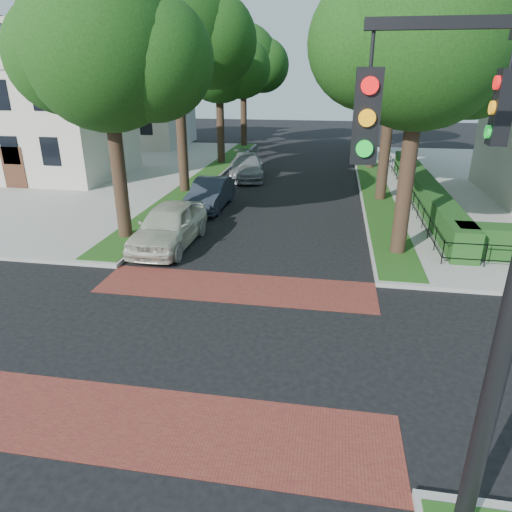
% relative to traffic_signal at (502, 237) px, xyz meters
% --- Properties ---
extents(ground, '(120.00, 120.00, 0.00)m').
position_rel_traffic_signal_xyz_m(ground, '(-4.89, 4.41, -4.71)').
color(ground, black).
rests_on(ground, ground).
extents(sidewalk_nw, '(30.00, 30.00, 0.15)m').
position_rel_traffic_signal_xyz_m(sidewalk_nw, '(-24.39, 23.41, -4.63)').
color(sidewalk_nw, gray).
rests_on(sidewalk_nw, ground).
extents(crosswalk_far, '(9.00, 2.20, 0.01)m').
position_rel_traffic_signal_xyz_m(crosswalk_far, '(-4.89, 7.61, -4.70)').
color(crosswalk_far, maroon).
rests_on(crosswalk_far, ground).
extents(crosswalk_near, '(9.00, 2.20, 0.01)m').
position_rel_traffic_signal_xyz_m(crosswalk_near, '(-4.89, 1.21, -4.70)').
color(crosswalk_near, maroon).
rests_on(crosswalk_near, ground).
extents(grass_strip_ne, '(1.60, 29.80, 0.02)m').
position_rel_traffic_signal_xyz_m(grass_strip_ne, '(0.51, 23.51, -4.55)').
color(grass_strip_ne, '#1B4814').
rests_on(grass_strip_ne, sidewalk_ne).
extents(grass_strip_nw, '(1.60, 29.80, 0.02)m').
position_rel_traffic_signal_xyz_m(grass_strip_nw, '(-10.29, 23.51, -4.55)').
color(grass_strip_nw, '#1B4814').
rests_on(grass_strip_nw, sidewalk_nw).
extents(tree_right_near, '(7.75, 6.67, 10.66)m').
position_rel_traffic_signal_xyz_m(tree_right_near, '(0.72, 11.65, 2.92)').
color(tree_right_near, black).
rests_on(tree_right_near, sidewalk_ne).
extents(tree_right_mid, '(8.25, 7.09, 11.22)m').
position_rel_traffic_signal_xyz_m(tree_right_mid, '(0.72, 19.66, 3.28)').
color(tree_right_mid, black).
rests_on(tree_right_mid, sidewalk_ne).
extents(tree_right_far, '(7.25, 6.23, 9.74)m').
position_rel_traffic_signal_xyz_m(tree_right_far, '(0.71, 28.64, 2.20)').
color(tree_right_far, black).
rests_on(tree_right_far, sidewalk_ne).
extents(tree_right_back, '(7.50, 6.45, 10.20)m').
position_rel_traffic_signal_xyz_m(tree_right_back, '(0.72, 37.64, 2.56)').
color(tree_right_back, black).
rests_on(tree_right_back, sidewalk_ne).
extents(tree_left_near, '(7.50, 6.45, 10.20)m').
position_rel_traffic_signal_xyz_m(tree_left_near, '(-10.28, 11.64, 2.56)').
color(tree_left_near, black).
rests_on(tree_left_near, sidewalk_nw).
extents(tree_left_mid, '(8.00, 6.88, 11.48)m').
position_rel_traffic_signal_xyz_m(tree_left_mid, '(-10.28, 19.66, 3.64)').
color(tree_left_mid, black).
rests_on(tree_left_mid, sidewalk_nw).
extents(tree_left_far, '(7.00, 6.02, 9.86)m').
position_rel_traffic_signal_xyz_m(tree_left_far, '(-10.29, 28.63, 2.41)').
color(tree_left_far, black).
rests_on(tree_left_far, sidewalk_nw).
extents(tree_left_back, '(7.75, 6.66, 10.44)m').
position_rel_traffic_signal_xyz_m(tree_left_back, '(-10.28, 37.65, 2.70)').
color(tree_left_back, black).
rests_on(tree_left_back, sidewalk_nw).
extents(hedge_main_road, '(1.00, 18.00, 1.20)m').
position_rel_traffic_signal_xyz_m(hedge_main_road, '(2.81, 19.41, -3.96)').
color(hedge_main_road, '#1C4919').
rests_on(hedge_main_road, sidewalk_ne).
extents(fence_main_road, '(0.06, 18.00, 0.90)m').
position_rel_traffic_signal_xyz_m(fence_main_road, '(2.01, 19.41, -4.11)').
color(fence_main_road, black).
rests_on(fence_main_road, sidewalk_ne).
extents(house_left_near, '(10.00, 9.00, 10.14)m').
position_rel_traffic_signal_xyz_m(house_left_near, '(-20.38, 22.41, 0.33)').
color(house_left_near, beige).
rests_on(house_left_near, sidewalk_nw).
extents(house_left_far, '(10.00, 9.00, 10.14)m').
position_rel_traffic_signal_xyz_m(house_left_far, '(-20.38, 36.41, 0.33)').
color(house_left_far, beige).
rests_on(house_left_far, sidewalk_nw).
extents(traffic_signal, '(2.17, 2.00, 8.00)m').
position_rel_traffic_signal_xyz_m(traffic_signal, '(0.00, 0.00, 0.00)').
color(traffic_signal, black).
rests_on(traffic_signal, sidewalk_se).
extents(parked_car_front, '(2.12, 5.06, 1.71)m').
position_rel_traffic_signal_xyz_m(parked_car_front, '(-8.30, 10.99, -3.85)').
color(parked_car_front, beige).
rests_on(parked_car_front, ground).
extents(parked_car_middle, '(1.67, 4.59, 1.50)m').
position_rel_traffic_signal_xyz_m(parked_car_middle, '(-8.11, 16.61, -3.96)').
color(parked_car_middle, '#222933').
rests_on(parked_car_middle, ground).
extents(parked_car_rear, '(3.02, 5.58, 1.54)m').
position_rel_traffic_signal_xyz_m(parked_car_rear, '(-7.61, 24.05, -3.94)').
color(parked_car_rear, gray).
rests_on(parked_car_rear, ground).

